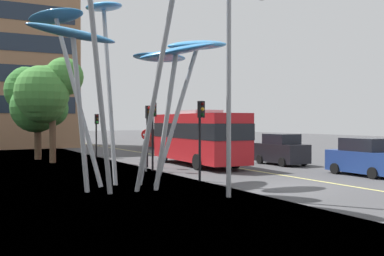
# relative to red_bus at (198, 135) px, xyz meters

# --- Properties ---
(ground) EXTENTS (120.00, 240.00, 0.10)m
(ground) POSITION_rel_red_bus_xyz_m (-1.86, -10.74, -2.03)
(ground) COLOR #424244
(red_bus) EXTENTS (3.21, 9.73, 3.62)m
(red_bus) POSITION_rel_red_bus_xyz_m (0.00, 0.00, 0.00)
(red_bus) COLOR red
(red_bus) RESTS_ON ground
(leaf_sculpture) EXTENTS (9.48, 10.11, 8.95)m
(leaf_sculpture) POSITION_rel_red_bus_xyz_m (-7.40, -7.83, 4.62)
(leaf_sculpture) COLOR #9EA0A5
(leaf_sculpture) RESTS_ON ground
(traffic_light_kerb_near) EXTENTS (0.28, 0.42, 3.88)m
(traffic_light_kerb_near) POSITION_rel_red_bus_xyz_m (-3.79, -7.17, 0.82)
(traffic_light_kerb_near) COLOR black
(traffic_light_kerb_near) RESTS_ON ground
(traffic_light_kerb_far) EXTENTS (0.28, 0.42, 3.97)m
(traffic_light_kerb_far) POSITION_rel_red_bus_xyz_m (-3.99, -1.84, 0.89)
(traffic_light_kerb_far) COLOR black
(traffic_light_kerb_far) RESTS_ON ground
(traffic_light_island_mid) EXTENTS (0.28, 0.42, 3.88)m
(traffic_light_island_mid) POSITION_rel_red_bus_xyz_m (-3.48, 0.21, 0.82)
(traffic_light_island_mid) COLOR black
(traffic_light_island_mid) RESTS_ON ground
(traffic_light_opposite) EXTENTS (0.28, 0.42, 3.48)m
(traffic_light_opposite) POSITION_rel_red_bus_xyz_m (-4.00, 9.54, 0.55)
(traffic_light_opposite) COLOR black
(traffic_light_opposite) RESTS_ON ground
(car_parked_near) EXTENTS (1.91, 4.12, 2.00)m
(car_parked_near) POSITION_rel_red_bus_xyz_m (5.11, -9.19, -1.03)
(car_parked_near) COLOR navy
(car_parked_near) RESTS_ON ground
(car_parked_mid) EXTENTS (1.96, 3.86, 2.06)m
(car_parked_mid) POSITION_rel_red_bus_xyz_m (5.13, -2.20, -1.00)
(car_parked_mid) COLOR black
(car_parked_mid) RESTS_ON ground
(car_parked_far) EXTENTS (1.96, 4.25, 2.20)m
(car_parked_far) POSITION_rel_red_bus_xyz_m (5.28, 5.29, -0.94)
(car_parked_far) COLOR #2D5138
(car_parked_far) RESTS_ON ground
(car_side_street) EXTENTS (1.95, 4.60, 2.25)m
(car_side_street) POSITION_rel_red_bus_xyz_m (5.32, 12.78, -0.93)
(car_side_street) COLOR maroon
(car_side_street) RESTS_ON ground
(car_far_side) EXTENTS (2.10, 4.23, 2.09)m
(car_far_side) POSITION_rel_red_bus_xyz_m (5.54, 18.57, -0.99)
(car_far_side) COLOR maroon
(car_far_side) RESTS_ON ground
(street_lamp) EXTENTS (1.86, 0.44, 8.14)m
(street_lamp) POSITION_rel_red_bus_xyz_m (-4.70, -11.74, 3.19)
(street_lamp) COLOR gray
(street_lamp) RESTS_ON ground
(tree_pavement_near) EXTENTS (4.68, 3.81, 7.35)m
(tree_pavement_near) POSITION_rel_red_bus_xyz_m (-8.47, 6.25, 2.95)
(tree_pavement_near) COLOR brown
(tree_pavement_near) RESTS_ON ground
(tree_pavement_far) EXTENTS (4.41, 5.01, 7.05)m
(tree_pavement_far) POSITION_rel_red_bus_xyz_m (-8.72, 9.93, 2.61)
(tree_pavement_far) COLOR brown
(tree_pavement_far) RESTS_ON ground
(no_entry_sign) EXTENTS (0.60, 0.12, 2.44)m
(no_entry_sign) POSITION_rel_red_bus_xyz_m (-4.47, -1.92, -0.35)
(no_entry_sign) COLOR gray
(no_entry_sign) RESTS_ON ground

